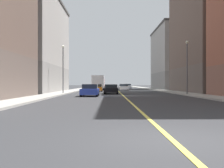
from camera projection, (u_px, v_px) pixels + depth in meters
name	position (u px, v px, depth m)	size (l,w,h in m)	color
ground_plane	(171.00, 139.00, 6.75)	(400.00, 400.00, 0.00)	#303133
sidewalk_left	(157.00, 90.00, 55.82)	(2.51, 168.00, 0.15)	#9E9B93
sidewalk_right	(77.00, 90.00, 55.67)	(2.51, 168.00, 0.15)	#9E9B93
lane_center_stripe	(117.00, 90.00, 55.75)	(0.16, 154.00, 0.01)	#E5D14C
building_left_mid	(214.00, 25.00, 41.18)	(10.27, 18.27, 20.94)	brown
building_left_far	(178.00, 59.00, 63.40)	(10.27, 19.04, 14.74)	gray
building_right_midblock	(28.00, 45.00, 42.45)	(10.27, 21.16, 15.19)	gray
street_lamp_left_near	(187.00, 61.00, 32.04)	(0.36, 0.36, 6.44)	#4C4C51
street_lamp_right_near	(63.00, 64.00, 35.50)	(0.36, 0.36, 6.38)	#4C4C51
car_orange	(97.00, 88.00, 46.22)	(1.92, 4.06, 1.29)	orange
car_blue	(90.00, 90.00, 29.41)	(1.96, 4.20, 1.34)	#23389E
car_black	(111.00, 89.00, 36.35)	(2.05, 4.13, 1.29)	black
car_silver	(128.00, 86.00, 76.42)	(2.01, 4.60, 1.27)	silver
car_white	(123.00, 87.00, 54.22)	(1.92, 4.58, 1.29)	white
box_truck	(98.00, 82.00, 54.93)	(2.50, 7.67, 3.00)	maroon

